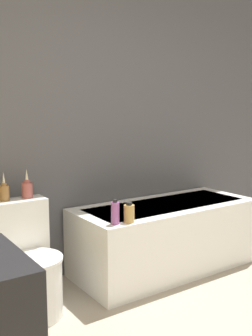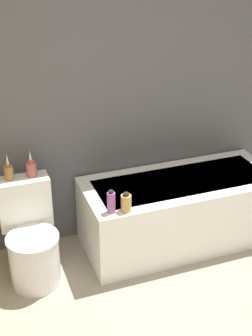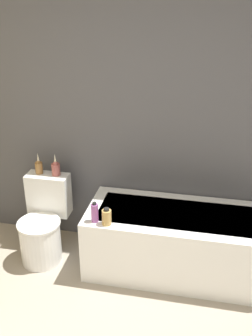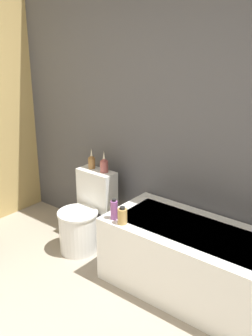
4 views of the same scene
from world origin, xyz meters
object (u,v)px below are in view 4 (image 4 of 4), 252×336
vase_gold (92,161)px  toilet (85,217)px  bathtub (201,264)px  vase_silver (104,165)px  shampoo_bottle_tall (114,210)px  shampoo_bottle_short (122,216)px

vase_gold → toilet: bearing=-68.2°
bathtub → vase_silver: vase_silver is taller
vase_gold → shampoo_bottle_tall: size_ratio=1.15×
vase_gold → shampoo_bottle_short: (0.75, -0.44, -0.18)m
bathtub → vase_silver: 1.29m
toilet → vase_silver: 0.55m
vase_silver → shampoo_bottle_short: vase_silver is taller
vase_gold → vase_silver: 0.16m
vase_gold → shampoo_bottle_tall: (0.64, -0.42, -0.16)m
bathtub → vase_gold: size_ratio=7.94×
toilet → vase_gold: (-0.08, 0.21, 0.50)m
vase_gold → shampoo_bottle_tall: vase_gold is taller
bathtub → toilet: 1.24m
shampoo_bottle_tall → vase_gold: bearing=146.8°
bathtub → vase_gold: bearing=172.9°
shampoo_bottle_tall → toilet: bearing=159.0°
toilet → bathtub: bearing=1.8°
toilet → shampoo_bottle_short: toilet is taller
bathtub → shampoo_bottle_tall: bearing=-159.6°
vase_silver → bathtub: bearing=-8.0°
vase_silver → shampoo_bottle_short: bearing=-37.0°
toilet → shampoo_bottle_short: 0.78m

